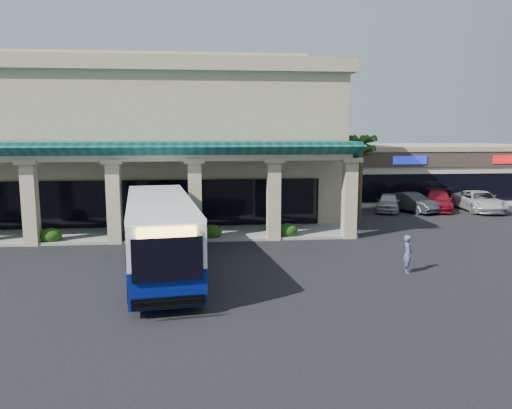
{
  "coord_description": "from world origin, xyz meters",
  "views": [
    {
      "loc": [
        -2.53,
        -23.04,
        6.33
      ],
      "look_at": [
        0.39,
        4.43,
        2.2
      ],
      "focal_mm": 35.0,
      "sensor_mm": 36.0,
      "label": 1
    }
  ],
  "objects": [
    {
      "name": "main_building",
      "position": [
        -8.0,
        16.0,
        5.67
      ],
      "size": [
        30.8,
        14.8,
        11.35
      ],
      "primitive_type": null,
      "color": "tan",
      "rests_on": "ground"
    },
    {
      "name": "palm_1",
      "position": [
        9.5,
        14.0,
        2.9
      ],
      "size": [
        2.4,
        2.4,
        5.8
      ],
      "primitive_type": null,
      "color": "#1C3D10",
      "rests_on": "ground"
    },
    {
      "name": "car_red",
      "position": [
        16.06,
        14.52,
        0.76
      ],
      "size": [
        4.08,
        5.65,
        1.52
      ],
      "primitive_type": "imported",
      "rotation": [
        0.0,
        0.0,
        -0.42
      ],
      "color": "maroon",
      "rests_on": "ground"
    },
    {
      "name": "ground",
      "position": [
        0.0,
        0.0,
        0.0
      ],
      "size": [
        110.0,
        110.0,
        0.0
      ],
      "primitive_type": "plane",
      "color": "black"
    },
    {
      "name": "arcade",
      "position": [
        -8.0,
        6.8,
        2.85
      ],
      "size": [
        30.0,
        6.2,
        5.7
      ],
      "primitive_type": null,
      "color": "#0C4845",
      "rests_on": "ground"
    },
    {
      "name": "broadleaf_tree",
      "position": [
        7.5,
        19.0,
        2.41
      ],
      "size": [
        2.6,
        2.6,
        4.81
      ],
      "primitive_type": null,
      "color": "#193C0D",
      "rests_on": "ground"
    },
    {
      "name": "strip_mall",
      "position": [
        18.0,
        24.0,
        2.45
      ],
      "size": [
        22.5,
        12.5,
        4.9
      ],
      "primitive_type": null,
      "color": "beige",
      "rests_on": "ground"
    },
    {
      "name": "transit_bus",
      "position": [
        -4.47,
        -1.0,
        1.67
      ],
      "size": [
        4.26,
        12.19,
        3.33
      ],
      "primitive_type": null,
      "rotation": [
        0.0,
        0.0,
        0.13
      ],
      "color": "navy",
      "rests_on": "ground"
    },
    {
      "name": "car_gray",
      "position": [
        19.1,
        13.74,
        0.79
      ],
      "size": [
        3.21,
        5.91,
        1.57
      ],
      "primitive_type": "imported",
      "rotation": [
        0.0,
        0.0,
        -0.11
      ],
      "color": "silver",
      "rests_on": "ground"
    },
    {
      "name": "pedestrian",
      "position": [
        6.52,
        -2.19,
        0.85
      ],
      "size": [
        0.56,
        0.71,
        1.7
      ],
      "primitive_type": "imported",
      "rotation": [
        0.0,
        0.0,
        1.29
      ],
      "color": "#52557F",
      "rests_on": "ground"
    },
    {
      "name": "car_white",
      "position": [
        13.63,
        13.95,
        0.75
      ],
      "size": [
        3.24,
        4.8,
        1.5
      ],
      "primitive_type": "imported",
      "rotation": [
        0.0,
        0.0,
        0.4
      ],
      "color": "#2E3136",
      "rests_on": "ground"
    },
    {
      "name": "palm_0",
      "position": [
        8.5,
        11.0,
        3.3
      ],
      "size": [
        2.4,
        2.4,
        6.6
      ],
      "primitive_type": null,
      "color": "#1C3D10",
      "rests_on": "ground"
    },
    {
      "name": "car_silver",
      "position": [
        11.92,
        14.31,
        0.72
      ],
      "size": [
        3.3,
        4.55,
        1.44
      ],
      "primitive_type": "imported",
      "rotation": [
        0.0,
        0.0,
        -0.43
      ],
      "color": "#B3B3B3",
      "rests_on": "ground"
    }
  ]
}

